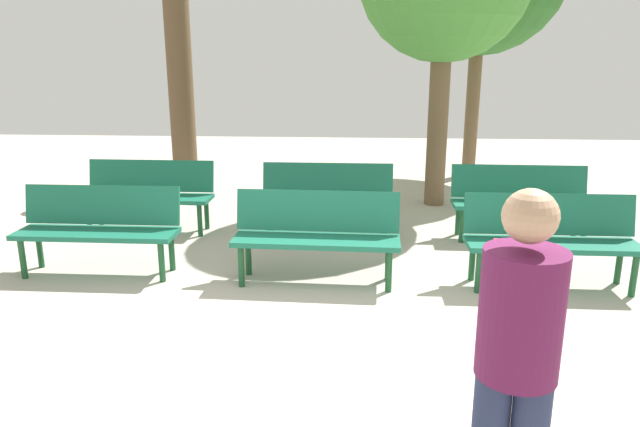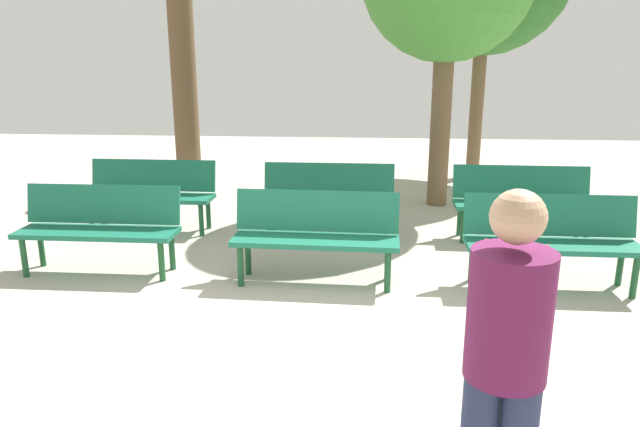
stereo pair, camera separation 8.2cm
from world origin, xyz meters
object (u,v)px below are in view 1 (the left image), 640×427
Objects in this scene: bench_r0_c0 at (99,224)px; tree_2 at (181,95)px; visitor_with_backpack at (517,352)px; bench_r0_c2 at (551,235)px; bench_r0_c1 at (317,231)px; bench_r1_c1 at (327,195)px; bench_r1_c0 at (149,191)px; bench_r1_c2 at (520,198)px.

tree_2 reaches higher than bench_r0_c0.
bench_r0_c0 is 0.97× the size of visitor_with_backpack.
bench_r0_c1 is at bearing -179.55° from bench_r0_c2.
bench_r1_c1 is at bearing -45.44° from tree_2.
visitor_with_backpack is at bearing -63.69° from tree_2.
bench_r0_c2 is (4.43, -0.08, 0.00)m from bench_r0_c0.
bench_r0_c0 is 4.61m from visitor_with_backpack.
bench_r0_c1 is 4.89m from tree_2.
tree_2 reaches higher than visitor_with_backpack.
bench_r0_c1 is 1.01× the size of bench_r0_c2.
bench_r1_c0 is 4.56m from bench_r1_c2.
bench_r1_c2 is at bearing 35.18° from bench_r0_c1.
bench_r1_c0 is at bearing 178.11° from bench_r1_c1.
bench_r0_c0 and bench_r0_c2 have the same top height.
bench_r0_c0 is at bearing -85.89° from tree_2.
bench_r0_c2 and bench_r1_c0 have the same top height.
bench_r1_c0 is at bearing -83.87° from tree_2.
tree_2 reaches higher than bench_r0_c1.
bench_r0_c0 is at bearing -88.80° from bench_r1_c0.
bench_r0_c1 and bench_r1_c0 have the same top height.
bench_r1_c1 is (-2.20, 1.51, 0.00)m from bench_r0_c2.
bench_r1_c0 is 5.77m from visitor_with_backpack.
bench_r0_c0 is 1.00× the size of bench_r0_c2.
bench_r0_c1 is at bearing -55.74° from visitor_with_backpack.
bench_r1_c0 is at bearing 90.52° from bench_r0_c0.
bench_r1_c2 is (0.11, 1.53, 0.00)m from bench_r0_c2.
bench_r0_c2 is 1.00× the size of bench_r1_c0.
bench_r1_c2 is 4.85m from visitor_with_backpack.
bench_r1_c1 is at bearing -178.88° from bench_r1_c2.
bench_r1_c1 is 3.73m from tree_2.
tree_2 reaches higher than bench_r0_c2.
bench_r0_c1 is 2.79m from bench_r1_c2.
bench_r0_c1 is 1.01× the size of bench_r1_c0.
tree_2 is at bearing -48.34° from visitor_with_backpack.
bench_r0_c0 is 1.00× the size of bench_r1_c0.
bench_r0_c2 is at bearing -94.81° from visitor_with_backpack.
bench_r1_c1 is at bearing 32.63° from bench_r0_c0.
bench_r0_c0 is at bearing -29.12° from visitor_with_backpack.
bench_r1_c2 is at bearing -0.24° from bench_r1_c0.
bench_r1_c0 is at bearing 160.52° from bench_r0_c2.
bench_r0_c2 is 6.31m from tree_2.
visitor_with_backpack is at bearing -110.11° from bench_r0_c2.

